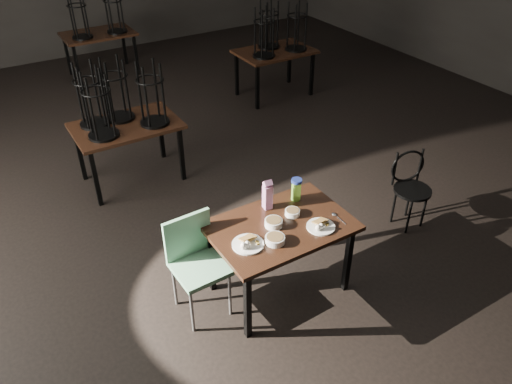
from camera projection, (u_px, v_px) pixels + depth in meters
main_table at (280, 232)px, 4.26m from camera, size 1.20×0.80×0.75m
plate_left at (248, 243)px, 3.98m from camera, size 0.26×0.26×0.08m
plate_right at (321, 226)px, 4.17m from camera, size 0.24×0.24×0.08m
bowl_near at (274, 223)px, 4.19m from camera, size 0.15×0.15×0.06m
bowl_far at (292, 212)px, 4.31m from camera, size 0.13×0.13×0.05m
bowl_big at (275, 239)px, 4.01m from camera, size 0.16×0.16×0.06m
juice_carton at (268, 195)px, 4.34m from camera, size 0.08×0.08×0.29m
water_bottle at (296, 189)px, 4.46m from camera, size 0.11×0.11×0.21m
spoon at (335, 215)px, 4.32m from camera, size 0.04×0.19×0.01m
bentwood_chair at (410, 183)px, 5.21m from camera, size 0.43×0.42×0.83m
school_chair at (196, 258)px, 4.17m from camera, size 0.44×0.44×0.91m
bg_table_left at (122, 121)px, 5.72m from camera, size 1.20×0.80×1.48m
bg_table_right at (275, 49)px, 7.85m from camera, size 1.20×0.80×1.48m
bg_table_far at (98, 33)px, 8.61m from camera, size 1.20×0.80×1.48m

